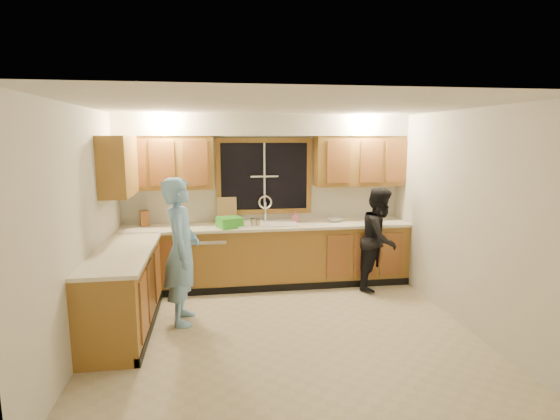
{
  "coord_description": "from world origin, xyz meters",
  "views": [
    {
      "loc": [
        -0.75,
        -4.62,
        2.18
      ],
      "look_at": [
        0.05,
        0.65,
        1.29
      ],
      "focal_mm": 28.0,
      "sensor_mm": 36.0,
      "label": 1
    }
  ],
  "objects_px": {
    "stove": "(113,310)",
    "soap_bottle": "(295,216)",
    "sink": "(267,228)",
    "woman": "(380,238)",
    "dishwasher": "(209,261)",
    "dish_crate": "(229,222)",
    "knife_block": "(145,218)",
    "bowl": "(335,220)",
    "man": "(181,251)"
  },
  "relations": [
    {
      "from": "knife_block",
      "to": "dish_crate",
      "type": "relative_size",
      "value": 0.71
    },
    {
      "from": "sink",
      "to": "man",
      "type": "distance_m",
      "value": 1.63
    },
    {
      "from": "sink",
      "to": "knife_block",
      "type": "bearing_deg",
      "value": 174.95
    },
    {
      "from": "woman",
      "to": "dish_crate",
      "type": "distance_m",
      "value": 2.18
    },
    {
      "from": "man",
      "to": "woman",
      "type": "bearing_deg",
      "value": -73.16
    },
    {
      "from": "dishwasher",
      "to": "dish_crate",
      "type": "height_order",
      "value": "dish_crate"
    },
    {
      "from": "dishwasher",
      "to": "knife_block",
      "type": "distance_m",
      "value": 1.1
    },
    {
      "from": "knife_block",
      "to": "bowl",
      "type": "distance_m",
      "value": 2.79
    },
    {
      "from": "stove",
      "to": "bowl",
      "type": "height_order",
      "value": "bowl"
    },
    {
      "from": "dishwasher",
      "to": "stove",
      "type": "relative_size",
      "value": 0.91
    },
    {
      "from": "sink",
      "to": "stove",
      "type": "xyz_separation_m",
      "value": [
        -1.8,
        -1.82,
        -0.41
      ]
    },
    {
      "from": "man",
      "to": "dish_crate",
      "type": "height_order",
      "value": "man"
    },
    {
      "from": "bowl",
      "to": "sink",
      "type": "bearing_deg",
      "value": -176.36
    },
    {
      "from": "woman",
      "to": "dishwasher",
      "type": "bearing_deg",
      "value": 124.35
    },
    {
      "from": "sink",
      "to": "man",
      "type": "height_order",
      "value": "man"
    },
    {
      "from": "woman",
      "to": "dish_crate",
      "type": "bearing_deg",
      "value": 126.05
    },
    {
      "from": "stove",
      "to": "sink",
      "type": "bearing_deg",
      "value": 45.39
    },
    {
      "from": "stove",
      "to": "dishwasher",
      "type": "bearing_deg",
      "value": 62.31
    },
    {
      "from": "woman",
      "to": "soap_bottle",
      "type": "xyz_separation_m",
      "value": [
        -1.15,
        0.5,
        0.27
      ]
    },
    {
      "from": "sink",
      "to": "knife_block",
      "type": "distance_m",
      "value": 1.76
    },
    {
      "from": "sink",
      "to": "soap_bottle",
      "type": "height_order",
      "value": "sink"
    },
    {
      "from": "knife_block",
      "to": "soap_bottle",
      "type": "height_order",
      "value": "knife_block"
    },
    {
      "from": "sink",
      "to": "stove",
      "type": "relative_size",
      "value": 0.96
    },
    {
      "from": "dishwasher",
      "to": "dish_crate",
      "type": "distance_m",
      "value": 0.66
    },
    {
      "from": "man",
      "to": "soap_bottle",
      "type": "height_order",
      "value": "man"
    },
    {
      "from": "stove",
      "to": "soap_bottle",
      "type": "xyz_separation_m",
      "value": [
        2.25,
        1.95,
        0.56
      ]
    },
    {
      "from": "man",
      "to": "knife_block",
      "type": "bearing_deg",
      "value": 25.71
    },
    {
      "from": "dishwasher",
      "to": "bowl",
      "type": "relative_size",
      "value": 3.92
    },
    {
      "from": "soap_bottle",
      "to": "bowl",
      "type": "relative_size",
      "value": 0.82
    },
    {
      "from": "knife_block",
      "to": "dish_crate",
      "type": "distance_m",
      "value": 1.23
    },
    {
      "from": "dish_crate",
      "to": "sink",
      "type": "bearing_deg",
      "value": 12.76
    },
    {
      "from": "stove",
      "to": "man",
      "type": "height_order",
      "value": "man"
    },
    {
      "from": "dishwasher",
      "to": "woman",
      "type": "xyz_separation_m",
      "value": [
        2.45,
        -0.36,
        0.33
      ]
    },
    {
      "from": "sink",
      "to": "dishwasher",
      "type": "xyz_separation_m",
      "value": [
        -0.85,
        -0.01,
        -0.45
      ]
    },
    {
      "from": "man",
      "to": "woman",
      "type": "distance_m",
      "value": 2.86
    },
    {
      "from": "man",
      "to": "bowl",
      "type": "distance_m",
      "value": 2.51
    },
    {
      "from": "dishwasher",
      "to": "knife_block",
      "type": "xyz_separation_m",
      "value": [
        -0.9,
        0.17,
        0.62
      ]
    },
    {
      "from": "soap_bottle",
      "to": "man",
      "type": "bearing_deg",
      "value": -141.34
    },
    {
      "from": "dishwasher",
      "to": "woman",
      "type": "bearing_deg",
      "value": -8.45
    },
    {
      "from": "bowl",
      "to": "stove",
      "type": "bearing_deg",
      "value": -146.35
    },
    {
      "from": "sink",
      "to": "woman",
      "type": "xyz_separation_m",
      "value": [
        1.6,
        -0.38,
        -0.12
      ]
    },
    {
      "from": "woman",
      "to": "soap_bottle",
      "type": "relative_size",
      "value": 8.61
    },
    {
      "from": "dishwasher",
      "to": "man",
      "type": "height_order",
      "value": "man"
    },
    {
      "from": "bowl",
      "to": "man",
      "type": "bearing_deg",
      "value": -150.88
    },
    {
      "from": "dish_crate",
      "to": "bowl",
      "type": "bearing_deg",
      "value": 6.83
    },
    {
      "from": "knife_block",
      "to": "man",
      "type": "bearing_deg",
      "value": -83.35
    },
    {
      "from": "man",
      "to": "knife_block",
      "type": "xyz_separation_m",
      "value": [
        -0.6,
        1.31,
        0.16
      ]
    },
    {
      "from": "dishwasher",
      "to": "woman",
      "type": "distance_m",
      "value": 2.5
    },
    {
      "from": "knife_block",
      "to": "dish_crate",
      "type": "xyz_separation_m",
      "value": [
        1.2,
        -0.28,
        -0.04
      ]
    },
    {
      "from": "knife_block",
      "to": "bowl",
      "type": "bearing_deg",
      "value": -19.8
    }
  ]
}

